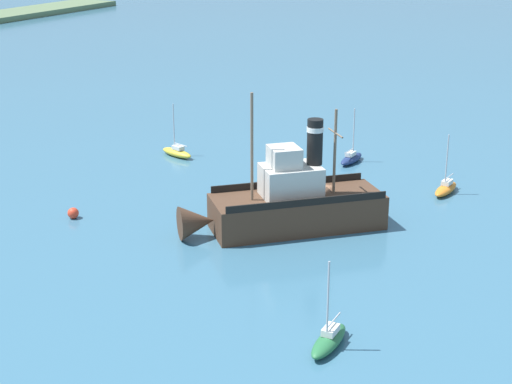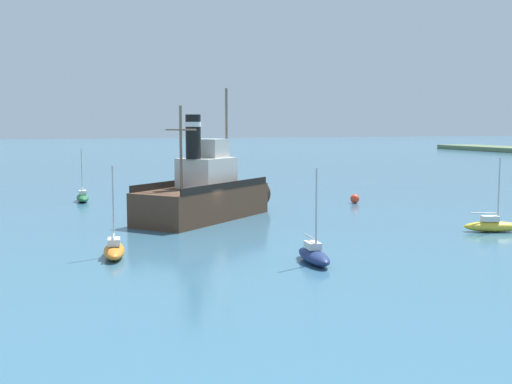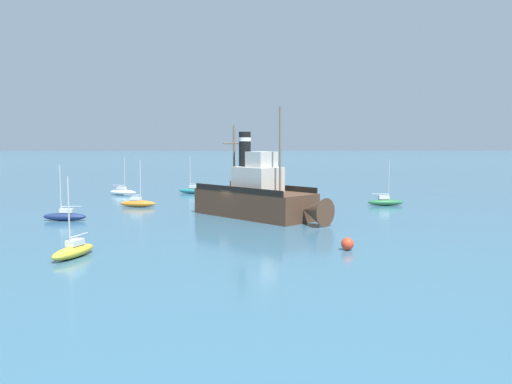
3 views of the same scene
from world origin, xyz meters
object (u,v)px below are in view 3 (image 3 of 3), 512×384
Objects in this scene: sailboat_orange at (138,203)px; sailboat_green at (385,202)px; sailboat_navy at (65,216)px; mooring_buoy at (347,244)px; sailboat_white at (123,192)px; old_tugboat at (258,197)px; sailboat_teal at (192,190)px; sailboat_yellow at (73,250)px.

sailboat_green is at bearing 179.96° from sailboat_orange.
mooring_buoy is (-22.03, 13.76, -0.02)m from sailboat_navy.
mooring_buoy is (-21.36, 35.83, -0.02)m from sailboat_white.
old_tugboat is 23.74m from sailboat_teal.
sailboat_yellow is 6.00× the size of mooring_buoy.
sailboat_orange is (-4.04, 12.53, 0.00)m from sailboat_white.
sailboat_white is 1.00× the size of sailboat_orange.
sailboat_yellow is at bearing 90.84° from sailboat_orange.
old_tugboat reaches higher than sailboat_navy.
sailboat_teal is at bearing -33.07° from sailboat_green.
sailboat_orange is 29.03m from mooring_buoy.
sailboat_navy is at bearing -31.98° from mooring_buoy.
old_tugboat is 2.66× the size of sailboat_white.
sailboat_navy is 25.97m from mooring_buoy.
sailboat_white is 41.71m from mooring_buoy.
sailboat_yellow reaches higher than mooring_buoy.
old_tugboat is 2.66× the size of sailboat_navy.
sailboat_navy is at bearing 63.69° from sailboat_orange.
sailboat_orange is at bearing -53.39° from mooring_buoy.
sailboat_navy and sailboat_yellow have the same top height.
sailboat_green is 25.01m from mooring_buoy.
sailboat_white and sailboat_yellow have the same top height.
sailboat_yellow is at bearing 83.58° from sailboat_teal.
sailboat_teal is (-8.78, -1.59, 0.00)m from sailboat_white.
sailboat_white and sailboat_green have the same top height.
sailboat_white is at bearing -59.20° from mooring_buoy.
sailboat_navy is 10.65m from sailboat_orange.
sailboat_teal is (21.72, -14.14, 0.00)m from sailboat_green.
sailboat_yellow is (11.98, 16.37, -1.40)m from old_tugboat.
old_tugboat reaches higher than sailboat_orange.
sailboat_yellow is (26.09, 24.67, 0.00)m from sailboat_green.
sailboat_white is at bearing -51.84° from old_tugboat.
sailboat_orange is 1.00× the size of sailboat_yellow.
sailboat_navy is 1.00× the size of sailboat_yellow.
sailboat_navy is at bearing -71.46° from sailboat_yellow.
sailboat_green is (-31.17, -9.52, 0.00)m from sailboat_navy.
mooring_buoy is at bearing 108.37° from old_tugboat.
sailboat_orange is at bearing -34.00° from old_tugboat.
old_tugboat reaches higher than sailboat_white.
sailboat_white is (16.38, -20.85, -1.40)m from old_tugboat.
sailboat_white is at bearing -72.11° from sailboat_orange.
sailboat_teal is at bearing -71.28° from old_tugboat.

